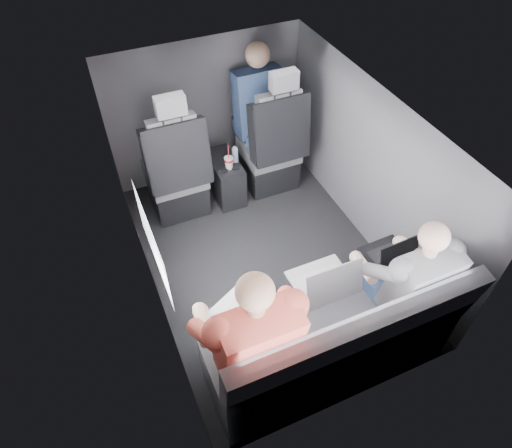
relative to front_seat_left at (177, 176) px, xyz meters
name	(u,v)px	position (x,y,z in m)	size (l,w,h in m)	color
floor	(264,259)	(0.45, -0.84, -0.40)	(2.60, 2.60, 0.00)	black
ceiling	(267,119)	(0.45, -0.84, 0.95)	(2.60, 2.60, 0.00)	#B2B2AD
panel_left	(143,235)	(-0.45, -0.84, 0.27)	(0.02, 2.60, 1.35)	#56565B
panel_right	(370,168)	(1.35, -0.84, 0.27)	(0.02, 2.60, 1.35)	#56565B
panel_front	(206,111)	(0.45, 0.46, 0.27)	(1.80, 0.02, 1.35)	#56565B
panel_back	(363,347)	(0.45, -2.14, 0.27)	(1.80, 0.02, 1.35)	#56565B
side_window	(152,243)	(-0.43, -1.14, 0.50)	(0.02, 0.75, 0.42)	white
seatbelt	(281,123)	(0.90, -0.17, 0.40)	(0.05, 0.01, 0.65)	black
front_seat_left	(177,176)	(0.00, 0.00, 0.00)	(0.52, 0.58, 1.26)	black
front_seat_right	(272,151)	(0.90, 0.00, 0.00)	(0.52, 0.58, 1.26)	black
center_console	(225,178)	(0.45, 0.04, -0.20)	(0.24, 0.48, 0.41)	black
rear_bench	(333,345)	(0.45, -1.90, -0.09)	(1.60, 0.57, 0.92)	slate
soda_cup	(229,162)	(0.45, -0.07, 0.06)	(0.08, 0.08, 0.25)	white
water_bottle	(235,155)	(0.54, -0.01, 0.07)	(0.06, 0.06, 0.16)	#A6C1E1
laptop_white	(236,318)	(-0.11, -1.67, 0.24)	(0.43, 0.46, 0.26)	silver
laptop_silver	(325,280)	(0.50, -1.63, 0.24)	(0.38, 0.34, 0.27)	#B4B4B9
laptop_black	(389,253)	(1.01, -1.60, 0.23)	(0.30, 0.27, 0.21)	black
passenger_rear_left	(248,335)	(-0.09, -1.81, 0.25)	(0.55, 0.66, 1.29)	#38393E
passenger_rear_right	(402,279)	(0.96, -1.81, 0.22)	(0.49, 0.61, 1.20)	navy
passenger_front_right	(257,103)	(0.87, 0.26, 0.36)	(0.42, 0.42, 0.89)	navy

